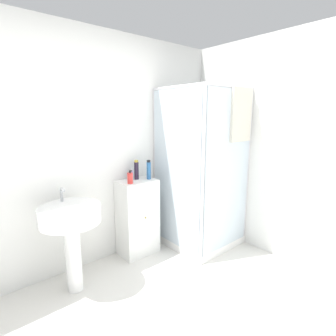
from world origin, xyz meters
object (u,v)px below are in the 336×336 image
(sink, at_px, (71,225))
(soap_dispenser, at_px, (130,178))
(shampoo_bottle_blue, at_px, (149,170))
(shampoo_bottle_tall_black, at_px, (136,170))
(lotion_bottle_white, at_px, (131,175))

(sink, distance_m, soap_dispenser, 0.79)
(soap_dispenser, height_order, shampoo_bottle_blue, shampoo_bottle_blue)
(sink, relative_size, shampoo_bottle_tall_black, 4.27)
(sink, bearing_deg, lotion_bottle_white, 17.21)
(soap_dispenser, bearing_deg, shampoo_bottle_tall_black, 35.71)
(sink, distance_m, shampoo_bottle_tall_black, 0.97)
(shampoo_bottle_tall_black, bearing_deg, sink, -164.81)
(lotion_bottle_white, bearing_deg, shampoo_bottle_tall_black, -11.81)
(shampoo_bottle_tall_black, xyz_separation_m, lotion_bottle_white, (-0.06, 0.01, -0.05))
(soap_dispenser, xyz_separation_m, shampoo_bottle_blue, (0.27, 0.02, 0.05))
(sink, bearing_deg, shampoo_bottle_tall_black, 15.19)
(shampoo_bottle_tall_black, height_order, lotion_bottle_white, shampoo_bottle_tall_black)
(soap_dispenser, bearing_deg, sink, -170.29)
(soap_dispenser, relative_size, shampoo_bottle_tall_black, 0.67)
(sink, relative_size, lotion_bottle_white, 6.88)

